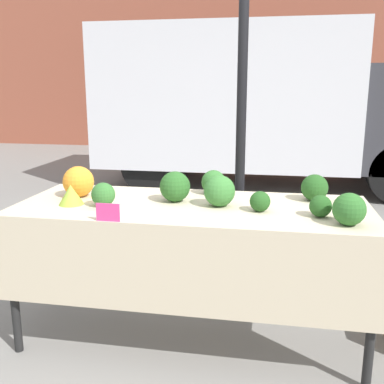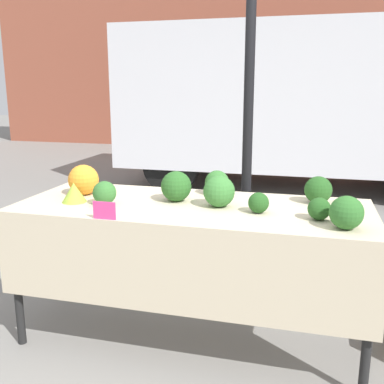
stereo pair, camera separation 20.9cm
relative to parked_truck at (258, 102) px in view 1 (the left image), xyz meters
name	(u,v)px [view 1 (the left image)]	position (x,y,z in m)	size (l,w,h in m)	color
ground_plane	(192,334)	(-0.21, -4.74, -1.33)	(40.00, 40.00, 0.00)	gray
building_facade	(259,24)	(-0.21, 4.61, 1.77)	(16.00, 0.60, 6.19)	brown
tent_pole	(241,146)	(0.02, -4.12, -0.18)	(0.07, 0.07, 2.30)	black
parked_truck	(258,102)	(0.00, 0.00, 0.00)	(5.15, 2.30, 2.44)	silver
market_table	(190,225)	(-0.21, -4.81, -0.57)	(2.12, 0.85, 0.87)	beige
orange_cauliflower	(78,182)	(-0.97, -4.67, -0.36)	(0.20, 0.20, 0.20)	orange
romanesco_head	(71,195)	(-0.94, -4.86, -0.40)	(0.15, 0.15, 0.12)	#93B238
broccoli_head_0	(321,206)	(0.52, -4.87, -0.40)	(0.12, 0.12, 0.12)	#23511E
broccoli_head_1	(219,191)	(-0.05, -4.75, -0.37)	(0.19, 0.19, 0.19)	#387533
broccoli_head_2	(103,194)	(-0.73, -4.86, -0.39)	(0.14, 0.14, 0.14)	#336B2D
broccoli_head_3	(260,201)	(0.19, -4.82, -0.40)	(0.12, 0.12, 0.12)	#23511E
broccoli_head_4	(349,209)	(0.65, -5.00, -0.38)	(0.17, 0.17, 0.17)	#2D6628
broccoli_head_5	(315,188)	(0.52, -4.51, -0.38)	(0.17, 0.17, 0.17)	#23511E
broccoli_head_6	(175,187)	(-0.33, -4.68, -0.37)	(0.19, 0.19, 0.19)	#285B23
broccoli_head_7	(213,182)	(-0.13, -4.44, -0.38)	(0.16, 0.16, 0.16)	#336B2D
price_sign	(108,212)	(-0.59, -5.16, -0.41)	(0.13, 0.01, 0.10)	#E53D84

